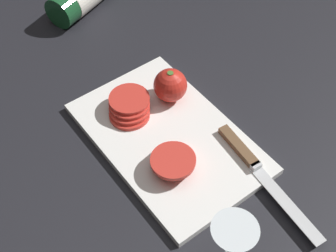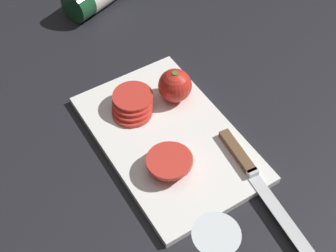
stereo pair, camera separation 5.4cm
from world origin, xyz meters
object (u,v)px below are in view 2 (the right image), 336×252
knife (246,165)px  tomato_slice_stack_near (170,161)px  wine_glass (214,250)px  whole_tomato (175,86)px  tomato_slice_stack_far (132,104)px

knife → tomato_slice_stack_near: 0.15m
wine_glass → tomato_slice_stack_near: bearing=-15.6°
wine_glass → knife: (0.14, -0.18, -0.09)m
wine_glass → knife: wine_glass is taller
whole_tomato → tomato_slice_stack_near: 0.18m
tomato_slice_stack_near → tomato_slice_stack_far: 0.16m
whole_tomato → knife: (-0.22, -0.02, -0.03)m
whole_tomato → knife: whole_tomato is taller
wine_glass → tomato_slice_stack_far: 0.40m
tomato_slice_stack_far → tomato_slice_stack_near: bearing=176.6°
wine_glass → whole_tomato: size_ratio=2.29×
knife → tomato_slice_stack_near: size_ratio=2.94×
tomato_slice_stack_near → tomato_slice_stack_far: (0.16, -0.01, 0.00)m
tomato_slice_stack_near → wine_glass: bearing=164.4°
wine_glass → whole_tomato: 0.40m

